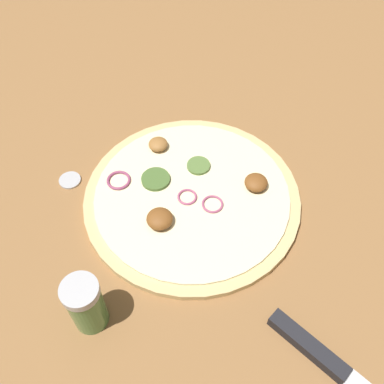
# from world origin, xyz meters

# --- Properties ---
(ground_plane) EXTENTS (3.00, 3.00, 0.00)m
(ground_plane) POSITION_xyz_m (0.00, 0.00, 0.00)
(ground_plane) COLOR olive
(pizza) EXTENTS (0.33, 0.33, 0.03)m
(pizza) POSITION_xyz_m (0.00, -0.00, 0.01)
(pizza) COLOR #D6B77A
(pizza) RESTS_ON ground_plane
(knife) EXTENTS (0.06, 0.27, 0.02)m
(knife) POSITION_xyz_m (0.03, 0.30, 0.01)
(knife) COLOR silver
(knife) RESTS_ON ground_plane
(spice_jar) EXTENTS (0.05, 0.05, 0.09)m
(spice_jar) POSITION_xyz_m (0.22, 0.06, 0.05)
(spice_jar) COLOR #4C7F42
(spice_jar) RESTS_ON ground_plane
(loose_cap) EXTENTS (0.03, 0.03, 0.01)m
(loose_cap) POSITION_xyz_m (0.13, -0.15, 0.00)
(loose_cap) COLOR #B2B2B7
(loose_cap) RESTS_ON ground_plane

